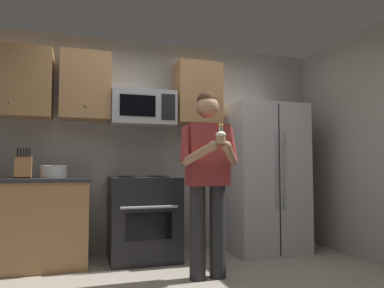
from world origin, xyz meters
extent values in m
cube|color=gray|center=(0.00, 1.75, 1.30)|extent=(4.40, 0.10, 2.60)
cube|color=black|center=(-0.15, 1.36, 0.46)|extent=(0.76, 0.66, 0.92)
cube|color=black|center=(-0.15, 1.02, 0.42)|extent=(0.48, 0.01, 0.28)
cylinder|color=#99999E|center=(-0.15, 1.00, 0.62)|extent=(0.60, 0.03, 0.03)
cylinder|color=black|center=(-0.33, 1.22, 0.93)|extent=(0.18, 0.18, 0.01)
cylinder|color=black|center=(0.03, 1.22, 0.93)|extent=(0.18, 0.18, 0.01)
cylinder|color=black|center=(-0.33, 1.50, 0.93)|extent=(0.18, 0.18, 0.01)
cylinder|color=black|center=(0.03, 1.50, 0.93)|extent=(0.18, 0.18, 0.01)
cube|color=#9EA0A5|center=(-0.15, 1.48, 1.72)|extent=(0.74, 0.40, 0.40)
cube|color=black|center=(-0.24, 1.28, 1.72)|extent=(0.40, 0.01, 0.24)
cube|color=black|center=(0.11, 1.28, 1.72)|extent=(0.16, 0.01, 0.30)
cube|color=#B7BABF|center=(1.35, 1.32, 0.90)|extent=(0.90, 0.72, 1.80)
cylinder|color=gray|center=(1.30, 0.94, 1.00)|extent=(0.02, 0.02, 0.90)
cylinder|color=gray|center=(1.40, 0.94, 1.00)|extent=(0.02, 0.02, 0.90)
cube|color=black|center=(1.35, 0.95, 0.90)|extent=(0.01, 0.01, 1.74)
cube|color=#9E7247|center=(-1.55, 1.53, 1.95)|extent=(0.80, 0.34, 0.76)
sphere|color=brown|center=(-1.55, 1.35, 1.70)|extent=(0.03, 0.03, 0.03)
cube|color=#9E7247|center=(-0.80, 1.53, 1.95)|extent=(0.55, 0.34, 0.76)
sphere|color=brown|center=(-0.80, 1.35, 1.70)|extent=(0.03, 0.03, 0.03)
cube|color=#9E7247|center=(0.55, 1.53, 1.95)|extent=(0.55, 0.34, 0.76)
sphere|color=brown|center=(0.55, 1.35, 1.70)|extent=(0.03, 0.03, 0.03)
cube|color=#9E7247|center=(-1.45, 1.38, 0.44)|extent=(1.40, 0.62, 0.88)
cube|color=#2D2D33|center=(-1.45, 1.38, 0.90)|extent=(1.44, 0.66, 0.04)
cube|color=brown|center=(-1.40, 1.33, 1.03)|extent=(0.16, 0.15, 0.24)
cylinder|color=black|center=(-1.45, 1.31, 1.19)|extent=(0.02, 0.04, 0.09)
cylinder|color=black|center=(-1.42, 1.31, 1.19)|extent=(0.02, 0.04, 0.09)
cylinder|color=black|center=(-1.40, 1.31, 1.19)|extent=(0.02, 0.04, 0.09)
cylinder|color=black|center=(-1.37, 1.31, 1.19)|extent=(0.02, 0.04, 0.09)
cylinder|color=black|center=(-1.34, 1.31, 1.19)|extent=(0.02, 0.04, 0.09)
cylinder|color=white|center=(-1.11, 1.43, 0.98)|extent=(0.27, 0.27, 0.12)
torus|color=white|center=(-1.11, 1.43, 1.04)|extent=(0.28, 0.28, 0.02)
cylinder|color=#262628|center=(0.21, 0.51, 0.43)|extent=(0.15, 0.15, 0.86)
cylinder|color=#262628|center=(0.41, 0.51, 0.43)|extent=(0.15, 0.15, 0.86)
cube|color=maroon|center=(0.31, 0.51, 1.15)|extent=(0.38, 0.22, 0.58)
sphere|color=#A37556|center=(0.31, 0.51, 1.61)|extent=(0.22, 0.22, 0.22)
sphere|color=#382314|center=(0.31, 0.52, 1.66)|extent=(0.20, 0.20, 0.20)
cylinder|color=maroon|center=(0.08, 0.48, 1.25)|extent=(0.15, 0.18, 0.35)
cylinder|color=#A37556|center=(0.16, 0.32, 1.15)|extent=(0.26, 0.33, 0.21)
sphere|color=#A37556|center=(0.25, 0.19, 1.22)|extent=(0.09, 0.09, 0.09)
cylinder|color=maroon|center=(0.53, 0.48, 1.25)|extent=(0.15, 0.18, 0.35)
cylinder|color=#A37556|center=(0.46, 0.32, 1.15)|extent=(0.26, 0.33, 0.21)
sphere|color=#A37556|center=(0.37, 0.19, 1.22)|extent=(0.09, 0.09, 0.09)
cylinder|color=#A87F56|center=(0.31, 0.17, 1.26)|extent=(0.08, 0.08, 0.06)
ellipsoid|color=white|center=(0.31, 0.17, 1.31)|extent=(0.09, 0.09, 0.06)
cylinder|color=#4CBF66|center=(0.32, 0.17, 1.36)|extent=(0.01, 0.01, 0.06)
ellipsoid|color=#FFD159|center=(0.32, 0.17, 1.40)|extent=(0.01, 0.01, 0.02)
cylinder|color=#F2D84C|center=(0.30, 0.18, 1.36)|extent=(0.01, 0.01, 0.06)
ellipsoid|color=#FFD159|center=(0.30, 0.18, 1.40)|extent=(0.01, 0.01, 0.02)
cylinder|color=#4C7FE5|center=(0.30, 0.16, 1.36)|extent=(0.01, 0.01, 0.06)
ellipsoid|color=#FFD159|center=(0.30, 0.16, 1.40)|extent=(0.01, 0.01, 0.02)
camera|label=1|loc=(-0.86, -2.71, 1.04)|focal=33.76mm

